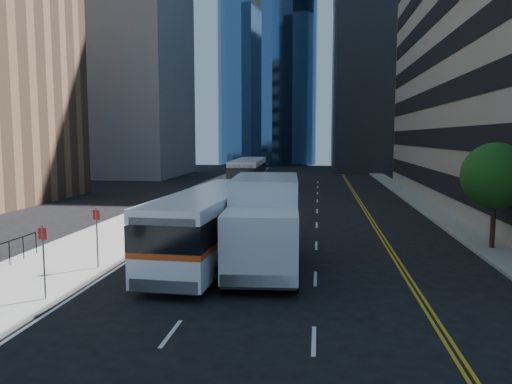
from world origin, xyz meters
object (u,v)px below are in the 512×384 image
(street_tree, at_px, (495,176))
(bus_rear, at_px, (249,173))
(bus_front, at_px, (211,222))
(box_truck, at_px, (264,222))

(street_tree, relative_size, bus_rear, 0.41)
(bus_front, distance_m, bus_rear, 29.33)
(street_tree, relative_size, bus_front, 0.42)
(bus_front, relative_size, box_truck, 1.51)
(bus_rear, height_order, box_truck, box_truck)
(street_tree, distance_m, box_truck, 11.77)
(bus_front, bearing_deg, bus_rear, 97.87)
(bus_rear, distance_m, box_truck, 30.88)
(street_tree, bearing_deg, bus_rear, 121.23)
(street_tree, height_order, bus_rear, street_tree)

